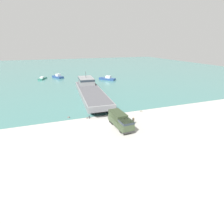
# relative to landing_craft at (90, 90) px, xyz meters

# --- Properties ---
(ground_plane) EXTENTS (240.00, 240.00, 0.00)m
(ground_plane) POSITION_rel_landing_craft_xyz_m (-2.28, -25.36, -1.54)
(ground_plane) COLOR #B7B5AD
(water_surface) EXTENTS (240.00, 180.00, 0.01)m
(water_surface) POSITION_rel_landing_craft_xyz_m (-2.28, 68.96, -1.54)
(water_surface) COLOR #477F7A
(water_surface) RESTS_ON ground_plane
(landing_craft) EXTENTS (9.63, 37.15, 6.76)m
(landing_craft) POSITION_rel_landing_craft_xyz_m (0.00, 0.00, 0.00)
(landing_craft) COLOR gray
(landing_craft) RESTS_ON ground_plane
(military_truck) EXTENTS (3.09, 8.08, 2.93)m
(military_truck) POSITION_rel_landing_craft_xyz_m (0.14, -28.50, 0.03)
(military_truck) COLOR #3D4C33
(military_truck) RESTS_ON ground_plane
(soldier_on_ramp) EXTENTS (0.37, 0.49, 1.68)m
(soldier_on_ramp) POSITION_rel_landing_craft_xyz_m (3.35, -28.24, -0.57)
(soldier_on_ramp) COLOR #4C4738
(soldier_on_ramp) RESTS_ON ground_plane
(moored_boat_a) EXTENTS (5.76, 7.44, 2.15)m
(moored_boat_a) POSITION_rel_landing_craft_xyz_m (-8.85, 36.17, -0.83)
(moored_boat_a) COLOR navy
(moored_boat_a) RESTS_ON ground_plane
(moored_boat_b) EXTENTS (7.49, 7.85, 2.07)m
(moored_boat_b) POSITION_rel_landing_craft_xyz_m (13.98, 22.25, -0.85)
(moored_boat_b) COLOR navy
(moored_boat_b) RESTS_ON ground_plane
(moored_boat_c) EXTENTS (4.40, 6.80, 1.34)m
(moored_boat_c) POSITION_rel_landing_craft_xyz_m (-16.50, 35.06, -1.09)
(moored_boat_c) COLOR #2D7060
(moored_boat_c) RESTS_ON ground_plane
(mooring_bollard) EXTENTS (0.33, 0.33, 0.72)m
(mooring_bollard) POSITION_rel_landing_craft_xyz_m (-5.20, -21.68, -1.15)
(mooring_bollard) COLOR #333338
(mooring_bollard) RESTS_ON ground_plane
(shoreline_rock_a) EXTENTS (0.57, 0.57, 0.57)m
(shoreline_rock_a) POSITION_rel_landing_craft_xyz_m (-5.69, -21.41, -1.54)
(shoreline_rock_a) COLOR #66605B
(shoreline_rock_a) RESTS_ON ground_plane
(shoreline_rock_b) EXTENTS (0.74, 0.74, 0.74)m
(shoreline_rock_b) POSITION_rel_landing_craft_xyz_m (8.79, -21.90, -1.54)
(shoreline_rock_b) COLOR gray
(shoreline_rock_b) RESTS_ON ground_plane
(shoreline_rock_c) EXTENTS (0.63, 0.63, 0.63)m
(shoreline_rock_c) POSITION_rel_landing_craft_xyz_m (-9.88, -19.55, -1.54)
(shoreline_rock_c) COLOR #66605B
(shoreline_rock_c) RESTS_ON ground_plane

